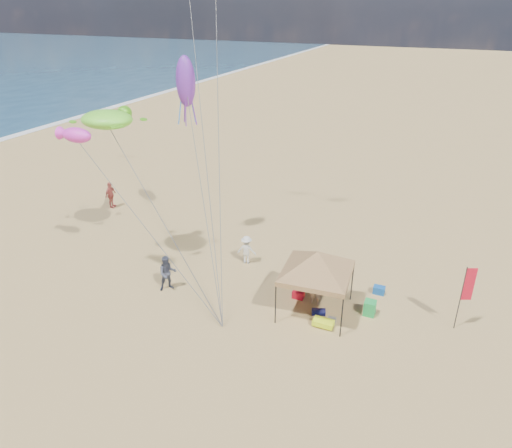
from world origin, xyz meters
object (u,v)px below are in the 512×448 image
at_px(cooler_red, 298,294).
at_px(chair_yellow, 292,275).
at_px(canopy_tent, 318,254).
at_px(person_near_b, 168,273).
at_px(chair_green, 370,308).
at_px(person_near_c, 247,250).
at_px(feather_flag, 467,288).
at_px(person_near_a, 316,288).
at_px(person_far_a, 111,195).
at_px(beach_cart, 323,323).
at_px(cooler_blue, 379,290).

bearing_deg(cooler_red, chair_yellow, 121.18).
bearing_deg(canopy_tent, person_near_b, -170.83).
xyz_separation_m(chair_green, person_near_c, (-7.02, 2.00, 0.45)).
xyz_separation_m(feather_flag, person_near_a, (-6.24, -0.73, -1.20)).
height_order(feather_flag, person_near_a, feather_flag).
height_order(canopy_tent, feather_flag, canopy_tent).
distance_m(feather_flag, person_near_a, 6.39).
height_order(person_near_a, person_far_a, person_far_a).
bearing_deg(person_near_a, beach_cart, 111.67).
xyz_separation_m(chair_yellow, person_near_b, (-5.32, -3.11, 0.56)).
bearing_deg(person_far_a, beach_cart, -116.33).
bearing_deg(person_near_a, chair_green, 176.58).
height_order(beach_cart, person_far_a, person_far_a).
relative_size(chair_green, chair_yellow, 1.00).
bearing_deg(cooler_red, canopy_tent, -34.32).
bearing_deg(person_near_c, chair_green, 154.40).
height_order(cooler_blue, person_near_b, person_near_b).
relative_size(person_near_a, person_near_b, 0.94).
xyz_separation_m(beach_cart, person_near_a, (-0.84, 1.50, 0.66)).
bearing_deg(person_far_a, person_near_c, -109.65).
bearing_deg(person_near_b, feather_flag, -31.85).
height_order(feather_flag, cooler_blue, feather_flag).
distance_m(chair_yellow, person_near_c, 3.01).
xyz_separation_m(cooler_red, cooler_blue, (3.46, 1.92, 0.00)).
distance_m(beach_cart, person_far_a, 18.33).
height_order(chair_green, chair_yellow, same).
height_order(chair_green, person_far_a, person_far_a).
bearing_deg(person_near_b, person_near_a, -28.61).
xyz_separation_m(feather_flag, chair_yellow, (-7.88, 0.69, -1.71)).
xyz_separation_m(beach_cart, person_near_c, (-5.36, 3.68, 0.60)).
relative_size(chair_yellow, person_near_c, 0.44).
bearing_deg(cooler_blue, chair_yellow, -171.35).
bearing_deg(person_near_b, beach_cart, -40.89).
bearing_deg(person_near_c, cooler_blue, 169.36).
relative_size(cooler_red, chair_green, 0.77).
height_order(cooler_red, cooler_blue, same).
distance_m(canopy_tent, feather_flag, 6.30).
bearing_deg(person_near_c, cooler_red, 141.14).
bearing_deg(chair_yellow, cooler_red, -58.82).
distance_m(cooler_blue, person_far_a, 19.04).
bearing_deg(chair_green, person_near_c, 164.13).
bearing_deg(person_far_a, canopy_tent, -114.26).
xyz_separation_m(canopy_tent, feather_flag, (6.10, 1.28, -0.92)).
bearing_deg(canopy_tent, chair_yellow, 132.19).
relative_size(chair_yellow, person_near_b, 0.38).
distance_m(canopy_tent, chair_yellow, 3.73).
relative_size(cooler_blue, chair_yellow, 0.77).
relative_size(cooler_red, person_near_c, 0.34).
height_order(canopy_tent, cooler_red, canopy_tent).
bearing_deg(person_near_c, chair_yellow, 155.52).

